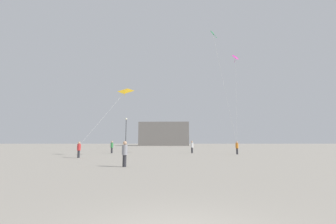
% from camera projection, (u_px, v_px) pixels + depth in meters
% --- Properties ---
extents(person_in_red, '(0.38, 0.38, 1.74)m').
position_uv_depth(person_in_red, '(79.00, 149.00, 24.99)').
color(person_in_red, '#2D2D33').
rests_on(person_in_red, ground_plane).
extents(person_in_white, '(0.40, 0.40, 1.84)m').
position_uv_depth(person_in_white, '(192.00, 146.00, 34.51)').
color(person_in_white, '#2D2D33').
rests_on(person_in_white, ground_plane).
extents(person_in_grey, '(0.40, 0.40, 1.82)m').
position_uv_depth(person_in_grey, '(125.00, 153.00, 16.35)').
color(person_in_grey, '#2D2D33').
rests_on(person_in_grey, ground_plane).
extents(person_in_green, '(0.40, 0.40, 1.82)m').
position_uv_depth(person_in_green, '(112.00, 146.00, 34.30)').
color(person_in_green, '#2D2D33').
rests_on(person_in_green, ground_plane).
extents(person_in_orange, '(0.39, 0.39, 1.78)m').
position_uv_depth(person_in_orange, '(237.00, 147.00, 31.61)').
color(person_in_orange, '#2D2D33').
rests_on(person_in_orange, ground_plane).
extents(kite_emerald_diamond, '(4.59, 6.25, 13.84)m').
position_uv_depth(kite_emerald_diamond, '(214.00, 37.00, 27.71)').
color(kite_emerald_diamond, green).
extents(kite_amber_delta, '(5.17, 4.65, 7.42)m').
position_uv_depth(kite_amber_delta, '(125.00, 91.00, 29.89)').
color(kite_amber_delta, yellow).
extents(kite_magenta_diamond, '(1.45, 1.39, 13.39)m').
position_uv_depth(kite_magenta_diamond, '(236.00, 57.00, 33.81)').
color(kite_magenta_diamond, '#D12899').
extents(building_left_hall, '(19.78, 14.92, 9.05)m').
position_uv_depth(building_left_hall, '(165.00, 134.00, 92.52)').
color(building_left_hall, gray).
rests_on(building_left_hall, ground_plane).
extents(lamppost_east, '(0.36, 0.36, 6.08)m').
position_uv_depth(lamppost_east, '(126.00, 129.00, 42.23)').
color(lamppost_east, '#2D2D30').
rests_on(lamppost_east, ground_plane).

